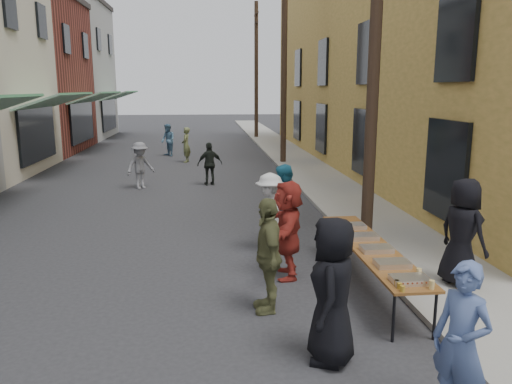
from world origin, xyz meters
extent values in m
plane|color=#28282B|center=(0.00, 0.00, 0.00)|extent=(120.00, 120.00, 0.00)
cube|color=gray|center=(5.00, 15.00, 0.05)|extent=(2.20, 60.00, 0.10)
cube|color=maroon|center=(-10.00, 21.00, 4.00)|extent=(8.00, 8.00, 8.00)
cube|color=gray|center=(-10.00, 29.00, 4.50)|extent=(8.00, 8.00, 9.00)
cube|color=olive|center=(11.10, 14.00, 5.00)|extent=(10.00, 28.00, 10.00)
cylinder|color=#2D2116|center=(4.30, 3.00, 4.50)|extent=(0.26, 0.26, 9.00)
cylinder|color=#2D2116|center=(4.30, 15.00, 4.50)|extent=(0.26, 0.26, 9.00)
cylinder|color=#2D2116|center=(4.30, 27.00, 4.50)|extent=(0.26, 0.26, 9.00)
cube|color=brown|center=(3.52, 0.46, 0.73)|extent=(0.70, 4.00, 0.04)
cylinder|color=black|center=(3.23, -1.42, 0.35)|extent=(0.04, 0.04, 0.71)
cylinder|color=black|center=(3.81, -1.42, 0.35)|extent=(0.04, 0.04, 0.71)
cylinder|color=black|center=(3.23, 2.34, 0.35)|extent=(0.04, 0.04, 0.71)
cylinder|color=black|center=(3.81, 2.34, 0.35)|extent=(0.04, 0.04, 0.71)
cube|color=maroon|center=(3.52, -1.19, 0.79)|extent=(0.50, 0.33, 0.08)
cube|color=#B2B2B7|center=(3.52, -0.54, 0.79)|extent=(0.50, 0.33, 0.08)
cube|color=tan|center=(3.52, 0.16, 0.79)|extent=(0.50, 0.33, 0.08)
cube|color=#B2B2B7|center=(3.52, 0.86, 0.79)|extent=(0.50, 0.33, 0.08)
cube|color=tan|center=(3.52, 1.56, 0.79)|extent=(0.50, 0.33, 0.08)
cylinder|color=#A57F26|center=(3.30, -1.49, 0.79)|extent=(0.07, 0.07, 0.08)
cylinder|color=#A57F26|center=(3.30, -1.39, 0.79)|extent=(0.07, 0.07, 0.08)
cylinder|color=#A57F26|center=(3.30, -1.29, 0.79)|extent=(0.07, 0.07, 0.08)
cylinder|color=tan|center=(3.72, -1.44, 0.81)|extent=(0.08, 0.08, 0.12)
imported|color=black|center=(2.28, -1.78, 0.93)|extent=(0.85, 1.05, 1.86)
imported|color=#4A5E8F|center=(3.29, -3.03, 0.85)|extent=(0.66, 0.74, 1.70)
imported|color=#216E8C|center=(2.43, 3.00, 0.89)|extent=(0.81, 0.96, 1.77)
imported|color=silver|center=(2.08, 2.57, 0.83)|extent=(0.67, 1.10, 1.67)
imported|color=brown|center=(1.68, -0.26, 0.89)|extent=(0.46, 1.05, 1.78)
imported|color=maroon|center=(2.21, 1.11, 0.89)|extent=(0.74, 1.70, 1.78)
imported|color=black|center=(5.01, 0.21, 1.02)|extent=(0.87, 1.04, 1.83)
imported|color=slate|center=(-1.45, 9.71, 0.80)|extent=(1.18, 1.10, 1.59)
imported|color=black|center=(0.91, 10.11, 0.76)|extent=(0.95, 0.54, 1.52)
imported|color=#656D3F|center=(-0.12, 15.86, 0.81)|extent=(0.47, 0.64, 1.62)
imported|color=teal|center=(-1.11, 18.14, 0.81)|extent=(0.94, 1.00, 1.63)
camera|label=1|loc=(0.76, -7.40, 3.36)|focal=35.00mm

